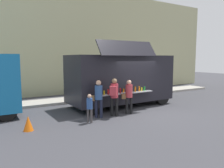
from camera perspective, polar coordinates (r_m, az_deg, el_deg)
name	(u,v)px	position (r m, az deg, el deg)	size (l,w,h in m)	color
ground_plane	(146,112)	(11.08, 8.93, -7.15)	(60.00, 60.00, 0.00)	#38383D
curb_strip	(37,103)	(13.29, -18.89, -4.79)	(28.00, 1.60, 0.15)	#9E998E
building_behind	(37,41)	(17.12, -18.86, 10.57)	(32.00, 2.40, 7.82)	#B4B284
food_truck_main	(121,78)	(12.19, 2.32, 1.49)	(5.81, 2.98, 3.50)	black
traffic_cone_orange	(28,123)	(8.66, -20.99, -9.56)	(0.36, 0.36, 0.55)	orange
trash_bin	(152,88)	(16.76, 10.31, -0.98)	(0.60, 0.60, 0.88)	#2B5D39
customer_front_ordering	(129,94)	(10.41, 4.36, -2.58)	(0.53, 0.35, 1.62)	black
customer_mid_with_backpack	(114,93)	(9.92, 0.57, -2.42)	(0.53, 0.55, 1.74)	black
customer_rear_waiting	(98,96)	(9.71, -3.60, -3.04)	(0.49, 0.47, 1.68)	#1D2136
child_near_queue	(90,106)	(9.01, -5.86, -5.67)	(0.24, 0.24, 1.19)	#494445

